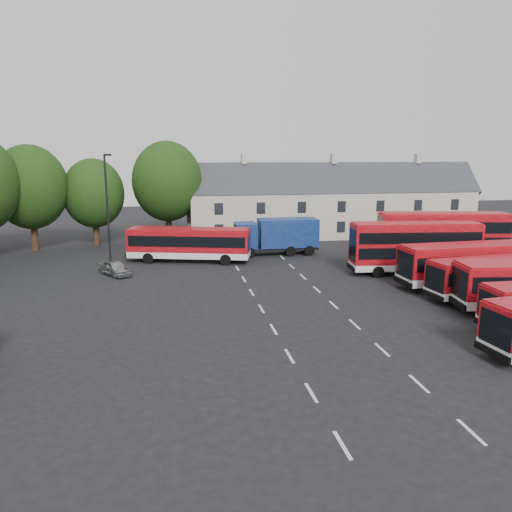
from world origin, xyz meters
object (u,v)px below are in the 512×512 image
Objects in this scene: silver_car at (115,268)px; bus_dd_south at (415,245)px; lamppost at (108,209)px; box_truck at (277,235)px.

bus_dd_south is at bearing -43.07° from silver_car.
bus_dd_south is 1.09× the size of lamppost.
lamppost is (-0.54, 2.02, 4.75)m from silver_car.
lamppost reaches higher than box_truck.
bus_dd_south is at bearing -46.00° from box_truck.
box_truck is at bearing 139.95° from bus_dd_south.
lamppost reaches higher than bus_dd_south.
silver_car is 5.19m from lamppost.
silver_car is (-15.38, -6.24, -1.42)m from box_truck.
box_truck is 16.65m from silver_car.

